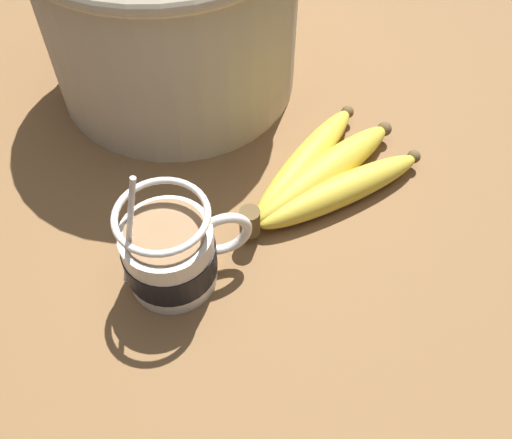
# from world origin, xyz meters

# --- Properties ---
(table) EXTENTS (1.08, 1.08, 0.03)m
(table) POSITION_xyz_m (0.00, 0.00, 0.02)
(table) COLOR brown
(table) RESTS_ON ground
(coffee_mug) EXTENTS (0.12, 0.08, 0.14)m
(coffee_mug) POSITION_xyz_m (-0.09, -0.04, 0.07)
(coffee_mug) COLOR white
(coffee_mug) RESTS_ON table
(banana_bunch) EXTENTS (0.21, 0.15, 0.04)m
(banana_bunch) POSITION_xyz_m (0.09, 0.03, 0.05)
(banana_bunch) COLOR brown
(banana_bunch) RESTS_ON table
(woven_basket) EXTENTS (0.29, 0.29, 0.20)m
(woven_basket) POSITION_xyz_m (-0.02, 0.24, 0.14)
(woven_basket) COLOR beige
(woven_basket) RESTS_ON table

